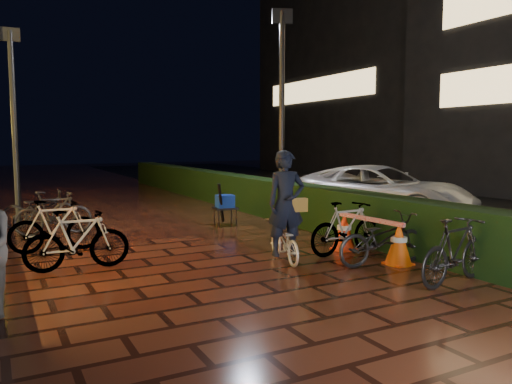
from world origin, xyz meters
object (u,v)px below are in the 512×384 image
cyclist (285,221)px  traffic_barrier (370,237)px  van (380,191)px  cart_assembly (225,203)px

cyclist → traffic_barrier: size_ratio=1.07×
traffic_barrier → van: bearing=46.2°
cyclist → cart_assembly: (0.65, 3.91, -0.17)m
van → cart_assembly: size_ratio=4.76×
cyclist → traffic_barrier: cyclist is taller
van → cyclist: size_ratio=2.64×
cyclist → cart_assembly: cyclist is taller
van → cyclist: (-4.81, -3.05, 0.00)m
traffic_barrier → cart_assembly: bearing=101.5°
cart_assembly → traffic_barrier: bearing=-78.5°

